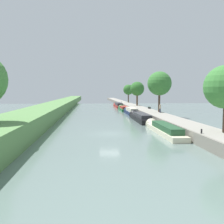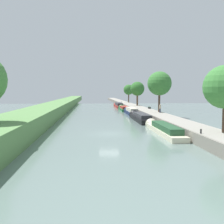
{
  "view_description": "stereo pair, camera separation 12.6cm",
  "coord_description": "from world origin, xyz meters",
  "px_view_note": "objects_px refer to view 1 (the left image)",
  "views": [
    {
      "loc": [
        -2.33,
        -32.16,
        5.35
      ],
      "look_at": [
        2.07,
        21.47,
        1.0
      ],
      "focal_mm": 41.51,
      "sensor_mm": 36.0,
      "label": 1
    },
    {
      "loc": [
        -2.2,
        -32.17,
        5.35
      ],
      "look_at": [
        2.07,
        21.47,
        1.0
      ],
      "focal_mm": 41.51,
      "sensor_mm": 36.0,
      "label": 2
    }
  ],
  "objects_px": {
    "narrowboat_black": "(140,117)",
    "narrowboat_navy": "(131,111)",
    "mooring_bollard_far": "(121,102)",
    "park_bench": "(149,107)",
    "mooring_bollard_near": "(202,131)",
    "person_walking": "(160,108)",
    "narrowboat_green": "(123,109)",
    "narrowboat_cream": "(163,129)",
    "narrowboat_red": "(118,105)"
  },
  "relations": [
    {
      "from": "narrowboat_cream",
      "to": "person_walking",
      "type": "xyz_separation_m",
      "value": [
        4.18,
        16.98,
        1.52
      ]
    },
    {
      "from": "narrowboat_cream",
      "to": "mooring_bollard_near",
      "type": "xyz_separation_m",
      "value": [
        1.69,
        -7.59,
        0.87
      ]
    },
    {
      "from": "narrowboat_green",
      "to": "narrowboat_black",
      "type": "bearing_deg",
      "value": -90.34
    },
    {
      "from": "narrowboat_navy",
      "to": "narrowboat_red",
      "type": "xyz_separation_m",
      "value": [
        -0.2,
        26.41,
        -0.0
      ]
    },
    {
      "from": "narrowboat_black",
      "to": "person_walking",
      "type": "height_order",
      "value": "person_walking"
    },
    {
      "from": "narrowboat_green",
      "to": "narrowboat_cream",
      "type": "bearing_deg",
      "value": -89.87
    },
    {
      "from": "narrowboat_black",
      "to": "narrowboat_navy",
      "type": "bearing_deg",
      "value": 88.76
    },
    {
      "from": "narrowboat_navy",
      "to": "narrowboat_red",
      "type": "height_order",
      "value": "narrowboat_navy"
    },
    {
      "from": "mooring_bollard_near",
      "to": "narrowboat_green",
      "type": "bearing_deg",
      "value": 92.15
    },
    {
      "from": "mooring_bollard_near",
      "to": "narrowboat_black",
      "type": "bearing_deg",
      "value": 95.03
    },
    {
      "from": "park_bench",
      "to": "mooring_bollard_far",
      "type": "bearing_deg",
      "value": 95.36
    },
    {
      "from": "narrowboat_red",
      "to": "mooring_bollard_near",
      "type": "xyz_separation_m",
      "value": [
        1.85,
        -61.11,
        0.75
      ]
    },
    {
      "from": "narrowboat_green",
      "to": "narrowboat_red",
      "type": "distance_m",
      "value": 13.7
    },
    {
      "from": "narrowboat_red",
      "to": "mooring_bollard_far",
      "type": "distance_m",
      "value": 6.92
    },
    {
      "from": "person_walking",
      "to": "park_bench",
      "type": "distance_m",
      "value": 11.44
    },
    {
      "from": "person_walking",
      "to": "narrowboat_navy",
      "type": "bearing_deg",
      "value": 112.24
    },
    {
      "from": "narrowboat_black",
      "to": "person_walking",
      "type": "bearing_deg",
      "value": 31.07
    },
    {
      "from": "mooring_bollard_far",
      "to": "mooring_bollard_near",
      "type": "bearing_deg",
      "value": -90.0
    },
    {
      "from": "park_bench",
      "to": "narrowboat_black",
      "type": "bearing_deg",
      "value": -109.22
    },
    {
      "from": "narrowboat_navy",
      "to": "narrowboat_green",
      "type": "bearing_deg",
      "value": 90.56
    },
    {
      "from": "narrowboat_green",
      "to": "mooring_bollard_near",
      "type": "xyz_separation_m",
      "value": [
        1.78,
        -47.41,
        0.91
      ]
    },
    {
      "from": "mooring_bollard_near",
      "to": "person_walking",
      "type": "bearing_deg",
      "value": 84.22
    },
    {
      "from": "person_walking",
      "to": "narrowboat_cream",
      "type": "bearing_deg",
      "value": -103.82
    },
    {
      "from": "narrowboat_green",
      "to": "park_bench",
      "type": "height_order",
      "value": "park_bench"
    },
    {
      "from": "narrowboat_black",
      "to": "narrowboat_green",
      "type": "xyz_separation_m",
      "value": [
        0.15,
        25.5,
        -0.11
      ]
    },
    {
      "from": "narrowboat_navy",
      "to": "park_bench",
      "type": "xyz_separation_m",
      "value": [
        4.63,
        1.29,
        0.87
      ]
    },
    {
      "from": "narrowboat_navy",
      "to": "person_walking",
      "type": "relative_size",
      "value": 7.57
    },
    {
      "from": "mooring_bollard_near",
      "to": "mooring_bollard_far",
      "type": "bearing_deg",
      "value": 90.0
    },
    {
      "from": "narrowboat_cream",
      "to": "park_bench",
      "type": "xyz_separation_m",
      "value": [
        4.67,
        28.39,
        0.99
      ]
    },
    {
      "from": "narrowboat_black",
      "to": "park_bench",
      "type": "bearing_deg",
      "value": 70.78
    },
    {
      "from": "mooring_bollard_near",
      "to": "narrowboat_cream",
      "type": "bearing_deg",
      "value": 102.54
    },
    {
      "from": "narrowboat_navy",
      "to": "narrowboat_green",
      "type": "distance_m",
      "value": 12.71
    },
    {
      "from": "person_walking",
      "to": "mooring_bollard_far",
      "type": "xyz_separation_m",
      "value": [
        -2.49,
        43.17,
        -0.65
      ]
    },
    {
      "from": "narrowboat_green",
      "to": "mooring_bollard_near",
      "type": "distance_m",
      "value": 47.46
    },
    {
      "from": "narrowboat_cream",
      "to": "narrowboat_navy",
      "type": "xyz_separation_m",
      "value": [
        0.04,
        27.11,
        0.13
      ]
    },
    {
      "from": "narrowboat_black",
      "to": "narrowboat_red",
      "type": "relative_size",
      "value": 0.88
    },
    {
      "from": "narrowboat_green",
      "to": "person_walking",
      "type": "relative_size",
      "value": 6.52
    },
    {
      "from": "narrowboat_cream",
      "to": "mooring_bollard_far",
      "type": "distance_m",
      "value": 60.17
    },
    {
      "from": "narrowboat_black",
      "to": "narrowboat_red",
      "type": "xyz_separation_m",
      "value": [
        0.08,
        39.2,
        0.06
      ]
    },
    {
      "from": "narrowboat_cream",
      "to": "narrowboat_red",
      "type": "relative_size",
      "value": 0.88
    },
    {
      "from": "narrowboat_black",
      "to": "mooring_bollard_near",
      "type": "bearing_deg",
      "value": -84.97
    },
    {
      "from": "narrowboat_black",
      "to": "mooring_bollard_far",
      "type": "height_order",
      "value": "mooring_bollard_far"
    },
    {
      "from": "narrowboat_cream",
      "to": "narrowboat_green",
      "type": "height_order",
      "value": "narrowboat_green"
    },
    {
      "from": "narrowboat_red",
      "to": "park_bench",
      "type": "height_order",
      "value": "park_bench"
    },
    {
      "from": "narrowboat_red",
      "to": "mooring_bollard_far",
      "type": "bearing_deg",
      "value": 74.37
    },
    {
      "from": "narrowboat_green",
      "to": "mooring_bollard_far",
      "type": "relative_size",
      "value": 24.06
    },
    {
      "from": "narrowboat_green",
      "to": "narrowboat_red",
      "type": "height_order",
      "value": "narrowboat_red"
    },
    {
      "from": "narrowboat_navy",
      "to": "narrowboat_green",
      "type": "height_order",
      "value": "narrowboat_navy"
    },
    {
      "from": "narrowboat_green",
      "to": "person_walking",
      "type": "height_order",
      "value": "person_walking"
    },
    {
      "from": "narrowboat_navy",
      "to": "park_bench",
      "type": "bearing_deg",
      "value": 15.55
    }
  ]
}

